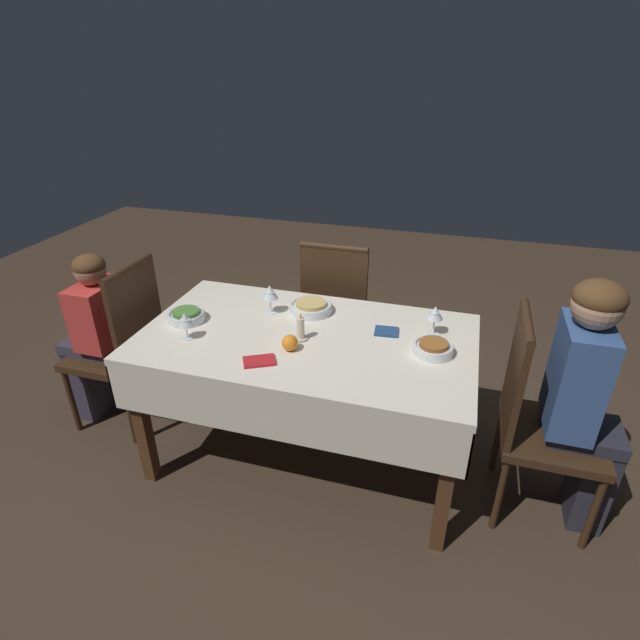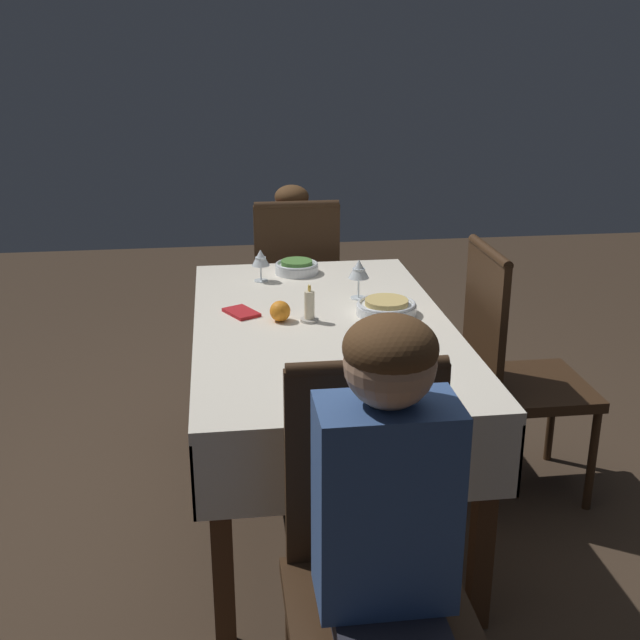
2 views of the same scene
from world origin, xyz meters
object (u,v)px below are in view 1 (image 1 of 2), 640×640
Objects in this scene: orange_fruit at (290,343)px; wine_glass_east at (185,320)px; bowl_east at (186,316)px; chair_south at (338,309)px; wine_glass_west at (435,314)px; dining_table at (307,351)px; bowl_west at (433,348)px; napkin_spare_side at (386,331)px; chair_east at (123,342)px; wine_glass_south at (270,293)px; candle_centerpiece at (301,330)px; person_adult_denim at (585,395)px; person_child_red at (95,332)px; napkin_red_folded at (259,361)px; chair_west at (536,414)px; bowl_south at (311,307)px.

wine_glass_east is at bearing 4.33° from orange_fruit.
chair_south is at bearing -128.09° from bowl_east.
dining_table is at bearing 17.79° from wine_glass_west.
napkin_spare_side is (0.23, -0.12, -0.02)m from bowl_west.
wine_glass_west is at bearing 96.14° from chair_east.
bowl_east is 1.52× the size of napkin_spare_side.
chair_east is 6.41× the size of wine_glass_south.
orange_fruit is at bearing 80.69° from candle_centerpiece.
person_adult_denim is 15.92× the size of orange_fruit.
person_child_red is 6.32× the size of napkin_red_folded.
person_adult_denim reaches higher than wine_glass_west.
orange_fruit is (0.60, 0.33, -0.07)m from wine_glass_west.
chair_west is 1.00× the size of chair_east.
candle_centerpiece is (1.22, 0.02, 0.12)m from person_adult_denim.
person_adult_denim reaches higher than chair_west.
wine_glass_east is (1.73, 0.16, 0.17)m from person_adult_denim.
wine_glass_west is 0.68m from orange_fruit.
chair_west is at bearing 157.42° from wine_glass_west.
person_child_red reaches higher than wine_glass_east.
candle_centerpiece reaches higher than orange_fruit.
chair_west reaches higher than wine_glass_east.
orange_fruit is (1.08, 0.13, 0.25)m from chair_west.
bowl_west is at bearing 95.30° from wine_glass_west.
chair_west is at bearing -178.68° from candle_centerpiece.
wine_glass_south is (0.25, -0.17, 0.20)m from dining_table.
napkin_spare_side reaches higher than dining_table.
bowl_south is at bearing -86.79° from orange_fruit.
napkin_red_folded is at bearing 33.68° from wine_glass_west.
candle_centerpiece is at bearing 91.14° from person_adult_denim.
bowl_west and bowl_south have the same top height.
candle_centerpiece is 0.41m from napkin_spare_side.
dining_table is 1.59× the size of chair_west.
wine_glass_east is at bearing 95.93° from chair_west.
bowl_east is at bearing 1.62° from bowl_west.
person_adult_denim is 5.41× the size of bowl_south.
wine_glass_south is at bearing 0.74° from wine_glass_west.
person_adult_denim is at bearing -174.21° from orange_fruit.
napkin_spare_side is (-0.87, -0.31, -0.09)m from wine_glass_east.
person_child_red is 1.23m from candle_centerpiece.
wine_glass_south is at bearing -151.70° from bowl_east.
person_child_red is 8.47× the size of napkin_spare_side.
chair_east reaches higher than dining_table.
chair_south is at bearing -95.29° from napkin_red_folded.
person_child_red reaches higher than bowl_west.
dining_table is at bearing 89.56° from chair_east.
bowl_east is 0.19m from wine_glass_east.
wine_glass_west is 1.09× the size of wine_glass_east.
person_adult_denim is (-1.24, 0.74, 0.14)m from chair_south.
candle_centerpiece is at bearing 137.24° from wine_glass_south.
napkin_red_folded is at bearing 72.89° from chair_east.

